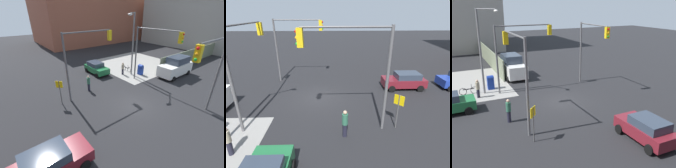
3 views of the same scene
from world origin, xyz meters
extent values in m
plane|color=black|center=(0.00, 0.00, 0.00)|extent=(120.00, 120.00, 0.00)
cube|color=slate|center=(19.59, 3.20, 1.20)|extent=(23.18, 0.12, 2.40)
cylinder|color=#59595B|center=(-4.50, 4.50, 3.25)|extent=(0.18, 0.18, 6.50)
cylinder|color=#59595B|center=(-2.05, 4.50, 6.38)|extent=(4.89, 0.12, 0.12)
cube|color=yellow|center=(0.39, 4.50, 5.85)|extent=(0.32, 0.36, 1.00)
sphere|color=red|center=(0.57, 4.50, 6.17)|extent=(0.18, 0.18, 0.18)
sphere|color=orange|center=(0.57, 4.50, 5.85)|extent=(0.18, 0.18, 0.18)
sphere|color=green|center=(0.57, 4.50, 5.53)|extent=(0.18, 0.18, 0.18)
cylinder|color=#59595B|center=(4.50, -4.50, 3.25)|extent=(0.18, 0.18, 6.50)
cylinder|color=#59595B|center=(2.17, -4.50, 6.38)|extent=(4.65, 0.12, 0.12)
cube|color=yellow|center=(-0.15, -4.50, 5.85)|extent=(0.32, 0.36, 1.00)
sphere|color=red|center=(-0.33, -4.50, 6.17)|extent=(0.18, 0.18, 0.18)
sphere|color=orange|center=(-0.33, -4.50, 5.85)|extent=(0.18, 0.18, 0.18)
sphere|color=green|center=(-0.33, -4.50, 5.53)|extent=(0.18, 0.18, 0.18)
cylinder|color=#59595B|center=(4.50, 4.50, 3.25)|extent=(0.18, 0.18, 6.50)
cylinder|color=#59595B|center=(4.50, 1.81, 6.38)|extent=(0.12, 5.38, 0.12)
cube|color=yellow|center=(4.50, -0.88, 5.85)|extent=(0.36, 0.32, 1.00)
sphere|color=red|center=(4.50, -1.06, 6.17)|extent=(0.18, 0.18, 0.18)
sphere|color=orange|center=(4.50, -1.06, 5.85)|extent=(0.18, 0.18, 0.18)
sphere|color=green|center=(4.50, -1.06, 5.53)|extent=(0.18, 0.18, 0.18)
cylinder|color=slate|center=(5.20, 5.80, 4.00)|extent=(0.20, 0.20, 8.00)
cylinder|color=slate|center=(4.19, 5.15, 7.90)|extent=(2.07, 1.39, 0.10)
ellipsoid|color=silver|center=(3.19, 4.50, 7.75)|extent=(0.56, 0.36, 0.24)
cylinder|color=#4C4C4C|center=(-5.40, 4.49, 1.20)|extent=(0.08, 0.08, 2.40)
cube|color=yellow|center=(-5.40, 4.49, 2.05)|extent=(0.48, 0.48, 0.64)
cube|color=navy|center=(6.20, 5.00, 0.57)|extent=(0.56, 0.64, 1.15)
cylinder|color=navy|center=(6.20, 5.00, 1.15)|extent=(0.56, 0.64, 0.56)
cube|color=maroon|center=(-8.30, -1.91, 0.70)|extent=(4.06, 1.80, 0.75)
cube|color=#2D3847|center=(-8.63, -1.91, 1.35)|extent=(2.27, 1.58, 0.55)
cylinder|color=black|center=(-6.92, -1.01, 0.32)|extent=(0.64, 0.22, 0.64)
cylinder|color=black|center=(-6.92, -2.81, 0.32)|extent=(0.64, 0.22, 0.64)
cylinder|color=black|center=(-9.68, -1.01, 0.32)|extent=(0.64, 0.22, 0.64)
cylinder|color=black|center=(-9.68, -2.81, 0.32)|extent=(0.64, 0.22, 0.64)
cylinder|color=black|center=(2.45, 7.73, 0.32)|extent=(0.22, 0.64, 0.64)
cylinder|color=black|center=(0.65, 7.73, 0.32)|extent=(0.22, 0.64, 0.64)
cube|color=white|center=(9.54, 1.80, 1.02)|extent=(5.40, 2.10, 1.40)
cube|color=#2D3847|center=(9.97, 1.80, 2.17)|extent=(3.02, 1.85, 0.90)
cylinder|color=black|center=(7.71, 0.75, 0.32)|extent=(0.64, 0.22, 0.64)
cylinder|color=black|center=(7.71, 2.85, 0.32)|extent=(0.64, 0.22, 0.64)
cylinder|color=black|center=(11.38, 0.75, 0.32)|extent=(0.64, 0.22, 0.64)
cylinder|color=black|center=(11.38, 2.85, 0.32)|extent=(0.64, 0.22, 0.64)
cylinder|color=#9E937A|center=(4.20, 6.50, 1.17)|extent=(0.36, 0.36, 0.67)
sphere|color=tan|center=(4.20, 6.50, 1.62)|extent=(0.23, 0.23, 0.23)
cylinder|color=#1E1E2D|center=(4.20, 6.50, 0.42)|extent=(0.28, 0.28, 0.84)
cylinder|color=#2D664C|center=(-2.00, 5.20, 1.21)|extent=(0.36, 0.36, 0.69)
sphere|color=tan|center=(-2.00, 5.20, 1.68)|extent=(0.24, 0.24, 0.24)
cylinder|color=#1E1E2D|center=(-2.00, 5.20, 0.44)|extent=(0.28, 0.28, 0.87)
torus|color=black|center=(5.60, 7.72, 0.33)|extent=(0.05, 0.71, 0.71)
torus|color=black|center=(5.60, 6.68, 0.33)|extent=(0.05, 0.71, 0.71)
cube|color=black|center=(5.60, 7.20, 0.51)|extent=(0.04, 1.04, 0.08)
cylinder|color=black|center=(5.60, 6.92, 0.75)|extent=(0.04, 0.04, 0.40)
camera|label=1|loc=(-9.16, -8.05, 7.96)|focal=24.00mm
camera|label=2|loc=(-1.29, 13.94, 7.10)|focal=28.00mm
camera|label=3|loc=(-18.74, 8.91, 8.37)|focal=40.00mm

